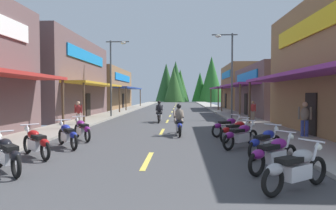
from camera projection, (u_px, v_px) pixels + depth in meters
name	position (u px, v px, depth m)	size (l,w,h in m)	color
ground	(172.00, 113.00, 30.92)	(9.36, 88.78, 0.10)	#424244
sidewalk_left	(118.00, 112.00, 31.19)	(2.48, 88.78, 0.12)	gray
sidewalk_right	(227.00, 113.00, 30.64)	(2.48, 88.78, 0.12)	#9E9991
centerline_dashes	(172.00, 111.00, 33.63)	(0.16, 63.85, 0.01)	#E0C64C
storefront_left_middle	(52.00, 79.00, 25.05)	(8.14, 12.87, 6.78)	brown
storefront_left_far	(97.00, 89.00, 40.25)	(9.16, 13.70, 5.55)	olive
storefront_right_middle	(281.00, 91.00, 26.67)	(8.35, 11.40, 4.63)	brown
storefront_right_far	(253.00, 87.00, 38.82)	(9.24, 10.01, 5.96)	olive
streetlamp_left	(114.00, 68.00, 24.73)	(2.02, 0.30, 6.66)	#474C51
streetlamp_right	(229.00, 65.00, 22.70)	(2.02, 0.30, 6.85)	#474C51
motorcycle_parked_right_0	(296.00, 168.00, 6.00)	(1.83, 1.28, 1.04)	black
motorcycle_parked_right_1	(274.00, 153.00, 7.48)	(1.72, 1.43, 1.04)	black
motorcycle_parked_right_2	(265.00, 142.00, 9.19)	(1.52, 1.64, 1.04)	black
motorcycle_parked_right_3	(241.00, 135.00, 10.76)	(1.65, 1.52, 1.04)	black
motorcycle_parked_right_4	(236.00, 130.00, 12.24)	(1.67, 1.49, 1.04)	black
motorcycle_parked_right_5	(228.00, 126.00, 13.77)	(1.78, 1.36, 1.04)	black
motorcycle_parked_left_0	(8.00, 154.00, 7.41)	(1.61, 1.56, 1.04)	black
motorcycle_parked_left_1	(36.00, 142.00, 9.20)	(1.65, 1.51, 1.04)	black
motorcycle_parked_left_2	(68.00, 135.00, 10.90)	(1.44, 1.72, 1.04)	black
motorcycle_parked_left_3	(82.00, 129.00, 12.63)	(1.36, 1.78, 1.04)	black
rider_cruising_lead	(179.00, 122.00, 14.11)	(0.61, 2.14, 1.57)	black
rider_cruising_trailing	(159.00, 113.00, 20.57)	(0.60, 2.14, 1.57)	black
pedestrian_by_shop	(305.00, 117.00, 12.91)	(0.54, 0.37, 1.69)	#333F8C
pedestrian_browsing	(253.00, 110.00, 20.67)	(0.41, 0.50, 1.55)	#726659
pedestrian_waiting	(78.00, 112.00, 18.07)	(0.55, 0.35, 1.59)	#B2A599
treeline_backdrop	(190.00, 82.00, 76.57)	(18.31, 10.65, 11.86)	#2A5C23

